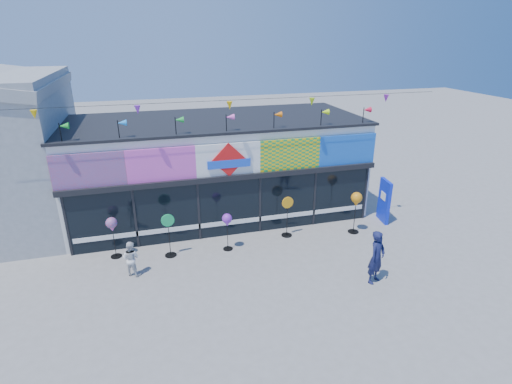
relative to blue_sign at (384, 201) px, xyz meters
name	(u,v)px	position (x,y,z in m)	size (l,w,h in m)	color
ground	(253,283)	(-6.46, -2.95, -0.91)	(80.00, 80.00, 0.00)	slate
kite_shop	(217,166)	(-6.46, 2.99, 1.14)	(16.00, 5.70, 5.31)	silver
blue_sign	(384,201)	(0.00, 0.00, 0.00)	(0.26, 0.92, 1.81)	#0D24CC
spinner_0	(112,226)	(-10.73, -0.08, 0.32)	(0.39, 0.39, 1.53)	black
spinner_1	(169,234)	(-8.86, -0.52, -0.05)	(0.46, 0.41, 1.62)	black
spinner_2	(227,221)	(-6.79, -0.62, 0.23)	(0.36, 0.36, 1.42)	black
spinner_3	(287,215)	(-4.35, -0.20, -0.04)	(0.46, 0.42, 1.64)	black
spinner_4	(356,201)	(-1.68, -0.63, 0.45)	(0.43, 0.43, 1.71)	black
adult_man	(377,257)	(-2.71, -3.88, -0.03)	(0.65, 0.42, 1.77)	#151942
child	(131,258)	(-10.15, -1.40, -0.31)	(0.58, 0.34, 1.20)	silver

